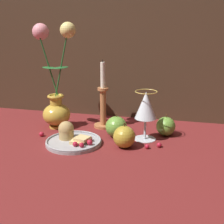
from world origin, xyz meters
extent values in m
plane|color=maroon|center=(0.00, 0.00, 0.00)|extent=(2.40, 2.40, 0.00)
cylinder|color=gold|center=(-0.17, 0.11, 0.01)|extent=(0.06, 0.06, 0.01)
ellipsoid|color=gold|center=(-0.17, 0.11, 0.05)|extent=(0.11, 0.11, 0.09)
cylinder|color=gold|center=(-0.17, 0.11, 0.11)|extent=(0.05, 0.05, 0.04)
torus|color=gold|center=(-0.17, 0.11, 0.13)|extent=(0.06, 0.06, 0.01)
cylinder|color=#23662D|center=(-0.20, 0.12, 0.25)|extent=(0.06, 0.03, 0.24)
ellipsoid|color=#23662D|center=(-0.20, 0.12, 0.24)|extent=(0.08, 0.07, 0.00)
sphere|color=pink|center=(-0.23, 0.13, 0.37)|extent=(0.06, 0.06, 0.06)
cylinder|color=#23662D|center=(-0.14, 0.11, 0.25)|extent=(0.07, 0.01, 0.25)
ellipsoid|color=#23662D|center=(-0.14, 0.11, 0.24)|extent=(0.06, 0.08, 0.00)
sphere|color=#EFD67A|center=(-0.11, 0.11, 0.38)|extent=(0.06, 0.06, 0.06)
cylinder|color=#A3A3A8|center=(-0.04, -0.04, 0.01)|extent=(0.19, 0.19, 0.01)
torus|color=#A3A3A8|center=(-0.04, -0.04, 0.01)|extent=(0.19, 0.19, 0.01)
cylinder|color=tan|center=(-0.08, -0.02, 0.03)|extent=(0.05, 0.05, 0.04)
sphere|color=tan|center=(-0.08, -0.02, 0.05)|extent=(0.05, 0.05, 0.05)
cube|color=#DBBC7A|center=(-0.03, -0.05, 0.01)|extent=(0.05, 0.05, 0.01)
cube|color=#DBBC7A|center=(-0.01, -0.05, 0.03)|extent=(0.06, 0.06, 0.01)
sphere|color=#AD192D|center=(-0.02, -0.08, 0.02)|extent=(0.02, 0.02, 0.02)
sphere|color=#AD192D|center=(0.00, -0.08, 0.02)|extent=(0.02, 0.02, 0.02)
sphere|color=#AD192D|center=(0.02, -0.06, 0.02)|extent=(0.02, 0.02, 0.02)
sphere|color=#AD192D|center=(0.01, -0.02, 0.02)|extent=(0.01, 0.01, 0.01)
cylinder|color=silver|center=(0.19, 0.06, 0.00)|extent=(0.08, 0.08, 0.00)
cylinder|color=silver|center=(0.19, 0.06, 0.04)|extent=(0.01, 0.01, 0.07)
cone|color=silver|center=(0.19, 0.06, 0.13)|extent=(0.08, 0.08, 0.10)
cone|color=#E5CC66|center=(0.19, 0.06, 0.11)|extent=(0.07, 0.07, 0.07)
torus|color=gold|center=(0.19, 0.06, 0.18)|extent=(0.08, 0.08, 0.00)
cylinder|color=#B77042|center=(0.01, 0.16, 0.01)|extent=(0.07, 0.07, 0.01)
cylinder|color=#B77042|center=(0.01, 0.16, 0.08)|extent=(0.02, 0.02, 0.14)
cylinder|color=#B77042|center=(0.01, 0.16, 0.16)|extent=(0.04, 0.04, 0.01)
cylinder|color=silver|center=(0.01, 0.16, 0.21)|extent=(0.02, 0.02, 0.10)
cylinder|color=black|center=(0.01, 0.16, 0.26)|extent=(0.00, 0.00, 0.01)
sphere|color=#669938|center=(0.26, 0.12, 0.04)|extent=(0.07, 0.07, 0.07)
cylinder|color=#4C3319|center=(0.26, 0.12, 0.08)|extent=(0.00, 0.00, 0.01)
sphere|color=#669938|center=(0.08, 0.06, 0.04)|extent=(0.08, 0.08, 0.08)
cylinder|color=#4C3319|center=(0.08, 0.06, 0.08)|extent=(0.00, 0.00, 0.01)
sphere|color=#B2932D|center=(0.13, -0.03, 0.04)|extent=(0.07, 0.07, 0.07)
cylinder|color=#4C3319|center=(0.13, -0.03, 0.08)|extent=(0.00, 0.00, 0.01)
sphere|color=#AD192D|center=(0.21, -0.02, 0.01)|extent=(0.02, 0.02, 0.02)
sphere|color=#AD192D|center=(0.25, 0.00, 0.01)|extent=(0.02, 0.02, 0.02)
sphere|color=#AD192D|center=(-0.19, 0.00, 0.01)|extent=(0.02, 0.02, 0.02)
camera|label=1|loc=(0.32, -0.98, 0.41)|focal=50.00mm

